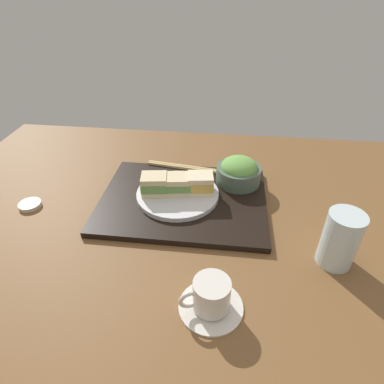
{
  "coord_description": "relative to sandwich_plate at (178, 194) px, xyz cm",
  "views": [
    {
      "loc": [
        -10.27,
        61.19,
        51.9
      ],
      "look_at": [
        -2.53,
        -4.44,
        5.0
      ],
      "focal_mm": 30.12,
      "sensor_mm": 36.0,
      "label": 1
    }
  ],
  "objects": [
    {
      "name": "coffee_cup",
      "position": [
        -10.93,
        31.73,
        0.71
      ],
      "size": [
        12.0,
        12.0,
        6.83
      ],
      "color": "silver",
      "rests_on": "ground_plane"
    },
    {
      "name": "sandwich_middle",
      "position": [
        -0.0,
        0.0,
        3.11
      ],
      "size": [
        7.53,
        6.3,
        4.95
      ],
      "color": "beige",
      "rests_on": "sandwich_plate"
    },
    {
      "name": "sandwich_near",
      "position": [
        -5.88,
        -0.91,
        3.23
      ],
      "size": [
        7.19,
        6.27,
        5.2
      ],
      "color": "beige",
      "rests_on": "sandwich_plate"
    },
    {
      "name": "salad_bowl",
      "position": [
        -15.77,
        -8.73,
        2.79
      ],
      "size": [
        12.32,
        12.32,
        7.54
      ],
      "color": "#4C6051",
      "rests_on": "serving_tray"
    },
    {
      "name": "ground_plane",
      "position": [
        -1.56,
        6.87,
        -3.77
      ],
      "size": [
        140.0,
        100.0,
        3.0
      ],
      "primitive_type": "cube",
      "color": "brown"
    },
    {
      "name": "sandwich_far",
      "position": [
        5.88,
        0.91,
        3.26
      ],
      "size": [
        7.29,
        6.56,
        5.26
      ],
      "color": "beige",
      "rests_on": "sandwich_plate"
    },
    {
      "name": "sandwich_plate",
      "position": [
        0.0,
        0.0,
        0.0
      ],
      "size": [
        21.64,
        21.64,
        1.26
      ],
      "primitive_type": "cylinder",
      "color": "silver",
      "rests_on": "serving_tray"
    },
    {
      "name": "chopsticks_pair",
      "position": [
        0.56,
        -14.45,
        -0.28
      ],
      "size": [
        22.14,
        4.58,
        0.7
      ],
      "color": "tan",
      "rests_on": "serving_tray"
    },
    {
      "name": "serving_tray",
      "position": [
        -1.35,
        0.49,
        -1.45
      ],
      "size": [
        43.14,
        32.76,
        1.64
      ],
      "primitive_type": "cube",
      "color": "black",
      "rests_on": "ground_plane"
    },
    {
      "name": "small_sauce_dish",
      "position": [
        38.05,
        6.81,
        -1.74
      ],
      "size": [
        5.69,
        5.69,
        1.06
      ],
      "primitive_type": "cylinder",
      "color": "beige",
      "rests_on": "ground_plane"
    },
    {
      "name": "drinking_glass",
      "position": [
        -36.13,
        17.25,
        4.03
      ],
      "size": [
        7.35,
        7.35,
        12.61
      ],
      "primitive_type": "cylinder",
      "color": "silver",
      "rests_on": "ground_plane"
    }
  ]
}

